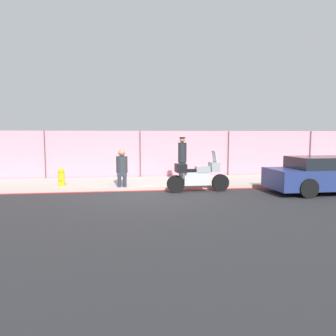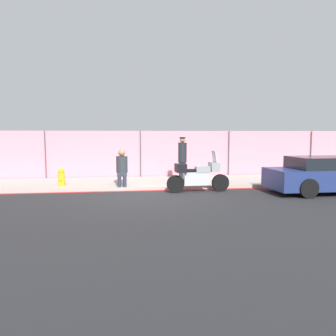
{
  "view_description": "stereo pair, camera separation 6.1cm",
  "coord_description": "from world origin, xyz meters",
  "px_view_note": "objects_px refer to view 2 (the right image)",
  "views": [
    {
      "loc": [
        -0.85,
        -10.97,
        2.07
      ],
      "look_at": [
        0.9,
        1.38,
        0.79
      ],
      "focal_mm": 35.0,
      "sensor_mm": 36.0,
      "label": 1
    },
    {
      "loc": [
        -0.79,
        -10.98,
        2.07
      ],
      "look_at": [
        0.9,
        1.38,
        0.79
      ],
      "focal_mm": 35.0,
      "sensor_mm": 36.0,
      "label": 2
    }
  ],
  "objects_px": {
    "motorcycle": "(198,175)",
    "parked_car_left_down_street": "(331,175)",
    "officer_standing": "(182,159)",
    "fire_hydrant": "(61,177)",
    "person_seated_on_curb": "(122,166)"
  },
  "relations": [
    {
      "from": "fire_hydrant",
      "to": "motorcycle",
      "type": "bearing_deg",
      "value": -14.63
    },
    {
      "from": "motorcycle",
      "to": "parked_car_left_down_street",
      "type": "height_order",
      "value": "motorcycle"
    },
    {
      "from": "officer_standing",
      "to": "parked_car_left_down_street",
      "type": "xyz_separation_m",
      "value": [
        4.91,
        -2.59,
        -0.44
      ]
    },
    {
      "from": "person_seated_on_curb",
      "to": "fire_hydrant",
      "type": "distance_m",
      "value": 2.33
    },
    {
      "from": "parked_car_left_down_street",
      "to": "motorcycle",
      "type": "bearing_deg",
      "value": 169.79
    },
    {
      "from": "motorcycle",
      "to": "parked_car_left_down_street",
      "type": "bearing_deg",
      "value": -12.27
    },
    {
      "from": "motorcycle",
      "to": "officer_standing",
      "type": "xyz_separation_m",
      "value": [
        -0.23,
        1.81,
        0.47
      ]
    },
    {
      "from": "officer_standing",
      "to": "fire_hydrant",
      "type": "bearing_deg",
      "value": -173.87
    },
    {
      "from": "parked_car_left_down_street",
      "to": "officer_standing",
      "type": "bearing_deg",
      "value": 151.42
    },
    {
      "from": "motorcycle",
      "to": "fire_hydrant",
      "type": "distance_m",
      "value": 5.15
    },
    {
      "from": "motorcycle",
      "to": "officer_standing",
      "type": "relative_size",
      "value": 1.25
    },
    {
      "from": "person_seated_on_curb",
      "to": "fire_hydrant",
      "type": "bearing_deg",
      "value": 175.01
    },
    {
      "from": "motorcycle",
      "to": "parked_car_left_down_street",
      "type": "relative_size",
      "value": 0.5
    },
    {
      "from": "officer_standing",
      "to": "parked_car_left_down_street",
      "type": "height_order",
      "value": "officer_standing"
    },
    {
      "from": "officer_standing",
      "to": "parked_car_left_down_street",
      "type": "bearing_deg",
      "value": -27.84
    }
  ]
}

